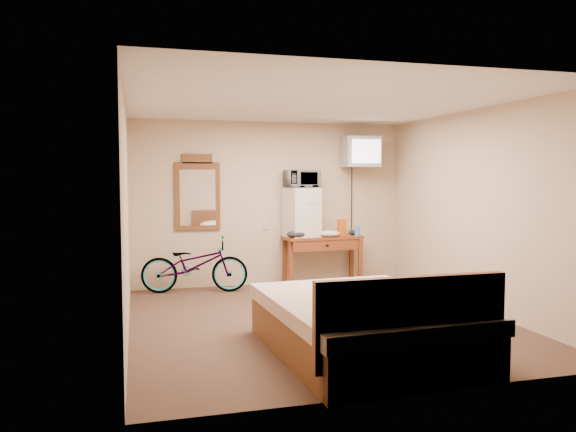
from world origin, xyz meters
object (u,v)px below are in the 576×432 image
object	(u,v)px
wall_mirror	(198,193)
microwave	(302,179)
bed	(366,325)
desk	(323,245)
bicycle	(195,265)
crt_television	(361,152)
mini_fridge	(302,212)
blue_cup	(357,231)

from	to	relation	value
wall_mirror	microwave	bearing A→B (deg)	-7.52
bed	microwave	bearing A→B (deg)	83.26
desk	bicycle	bearing A→B (deg)	-178.42
desk	bed	distance (m)	3.47
crt_television	bicycle	xyz separation A→B (m)	(-2.58, -0.07, -1.65)
mini_fridge	bed	size ratio (longest dim) A/B	0.33
crt_television	bed	size ratio (longest dim) A/B	0.28
microwave	wall_mirror	size ratio (longest dim) A/B	0.43
microwave	blue_cup	bearing A→B (deg)	-16.51
blue_cup	bed	distance (m)	3.57
mini_fridge	blue_cup	size ratio (longest dim) A/B	5.02
desk	bed	world-z (taller)	bed
desk	microwave	distance (m)	1.07
bicycle	crt_television	bearing A→B (deg)	-79.81
blue_cup	bed	bearing A→B (deg)	-110.92
crt_television	wall_mirror	size ratio (longest dim) A/B	0.55
blue_cup	crt_television	size ratio (longest dim) A/B	0.24
mini_fridge	bicycle	size ratio (longest dim) A/B	0.49
desk	blue_cup	bearing A→B (deg)	-7.89
desk	mini_fridge	distance (m)	0.61
bicycle	bed	xyz separation A→B (m)	(1.24, -3.32, -0.11)
wall_mirror	bicycle	bearing A→B (deg)	-105.28
microwave	bed	size ratio (longest dim) A/B	0.22
blue_cup	wall_mirror	distance (m)	2.50
mini_fridge	crt_television	xyz separation A→B (m)	(0.94, -0.05, 0.92)
desk	bicycle	size ratio (longest dim) A/B	0.82
desk	mini_fridge	world-z (taller)	mini_fridge
bed	mini_fridge	bearing A→B (deg)	83.27
desk	microwave	world-z (taller)	microwave
wall_mirror	bicycle	size ratio (longest dim) A/B	0.74
bicycle	microwave	bearing A→B (deg)	-77.27
wall_mirror	bicycle	world-z (taller)	wall_mirror
desk	bicycle	distance (m)	1.98
desk	bed	bearing A→B (deg)	-102.21
mini_fridge	bicycle	distance (m)	1.80
desk	mini_fridge	xyz separation A→B (m)	(-0.32, 0.06, 0.51)
microwave	blue_cup	distance (m)	1.18
blue_cup	crt_television	distance (m)	1.23
bed	crt_television	bearing A→B (deg)	68.39
microwave	bicycle	size ratio (longest dim) A/B	0.32
mini_fridge	microwave	xyz separation A→B (m)	(0.00, 0.00, 0.51)
bicycle	mini_fridge	bearing A→B (deg)	-77.28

